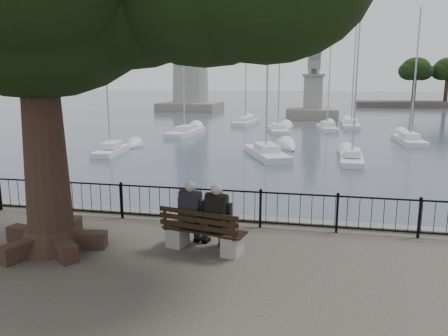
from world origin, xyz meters
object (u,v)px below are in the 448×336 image
(bench, at_px, (203,236))
(lighthouse, at_px, (190,34))
(person_right, at_px, (220,220))
(lion_monument, at_px, (313,100))
(person_left, at_px, (194,216))

(bench, xyz_separation_m, lighthouse, (-17.91, 61.42, 10.85))
(person_right, xyz_separation_m, lion_monument, (1.71, 49.32, 0.63))
(person_right, relative_size, lion_monument, 0.18)
(person_left, relative_size, lighthouse, 0.06)
(lion_monument, bearing_deg, bench, -92.43)
(lighthouse, xyz_separation_m, lion_monument, (20.00, -12.08, -9.82))
(lighthouse, bearing_deg, lion_monument, -31.12)
(person_left, xyz_separation_m, lion_monument, (2.37, 49.16, 0.63))
(person_left, relative_size, lion_monument, 0.18)
(person_right, bearing_deg, bench, -175.88)
(bench, bearing_deg, person_left, 146.50)
(person_left, height_order, lighthouse, lighthouse)
(bench, distance_m, lion_monument, 49.40)
(lighthouse, bearing_deg, person_left, -73.94)
(lion_monument, bearing_deg, person_right, -91.99)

